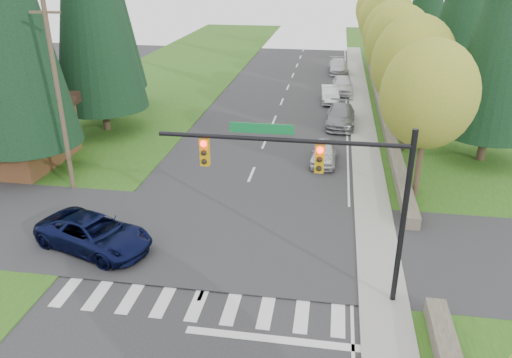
% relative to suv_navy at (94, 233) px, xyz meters
% --- Properties ---
extents(grass_east, '(14.00, 110.00, 0.06)m').
position_rel_suv_navy_xyz_m(grass_east, '(18.47, 13.69, -0.72)').
color(grass_east, '#274F15').
rests_on(grass_east, ground).
extents(grass_west, '(14.00, 110.00, 0.06)m').
position_rel_suv_navy_xyz_m(grass_west, '(-7.53, 13.69, -0.72)').
color(grass_west, '#274F15').
rests_on(grass_west, ground).
extents(cross_street, '(120.00, 8.00, 0.10)m').
position_rel_suv_navy_xyz_m(cross_street, '(5.47, 1.69, -0.75)').
color(cross_street, '#28282B').
rests_on(cross_street, ground).
extents(sidewalk_east, '(1.80, 80.00, 0.13)m').
position_rel_suv_navy_xyz_m(sidewalk_east, '(12.37, 15.69, -0.68)').
color(sidewalk_east, gray).
rests_on(sidewalk_east, ground).
extents(curb_east, '(0.20, 80.00, 0.13)m').
position_rel_suv_navy_xyz_m(curb_east, '(11.52, 15.69, -0.68)').
color(curb_east, gray).
rests_on(curb_east, ground).
extents(stone_wall_north, '(0.70, 40.00, 0.70)m').
position_rel_suv_navy_xyz_m(stone_wall_north, '(14.07, 23.69, -0.40)').
color(stone_wall_north, '#4C4438').
rests_on(stone_wall_north, ground).
extents(traffic_signal, '(8.70, 0.37, 6.80)m').
position_rel_suv_navy_xyz_m(traffic_signal, '(9.84, -1.81, 4.24)').
color(traffic_signal, black).
rests_on(traffic_signal, ground).
extents(brown_building, '(8.40, 8.40, 5.40)m').
position_rel_suv_navy_xyz_m(brown_building, '(-9.53, 8.69, 2.39)').
color(brown_building, '#4C2D19').
rests_on(brown_building, ground).
extents(utility_pole, '(1.60, 0.24, 10.00)m').
position_rel_suv_navy_xyz_m(utility_pole, '(-4.03, 5.69, 4.40)').
color(utility_pole, '#473828').
rests_on(utility_pole, ground).
extents(decid_tree_0, '(4.80, 4.80, 8.37)m').
position_rel_suv_navy_xyz_m(decid_tree_0, '(14.67, 7.69, 4.85)').
color(decid_tree_0, '#38281C').
rests_on(decid_tree_0, ground).
extents(decid_tree_1, '(5.20, 5.20, 8.80)m').
position_rel_suv_navy_xyz_m(decid_tree_1, '(14.77, 14.69, 5.05)').
color(decid_tree_1, '#38281C').
rests_on(decid_tree_1, ground).
extents(decid_tree_2, '(5.00, 5.00, 8.82)m').
position_rel_suv_navy_xyz_m(decid_tree_2, '(14.57, 21.69, 5.18)').
color(decid_tree_2, '#38281C').
rests_on(decid_tree_2, ground).
extents(decid_tree_3, '(5.00, 5.00, 8.55)m').
position_rel_suv_navy_xyz_m(decid_tree_3, '(14.67, 28.69, 4.92)').
color(decid_tree_3, '#38281C').
rests_on(decid_tree_3, ground).
extents(decid_tree_4, '(5.40, 5.40, 9.18)m').
position_rel_suv_navy_xyz_m(decid_tree_4, '(14.77, 35.69, 5.32)').
color(decid_tree_4, '#38281C').
rests_on(decid_tree_4, ground).
extents(decid_tree_5, '(4.80, 4.80, 8.30)m').
position_rel_suv_navy_xyz_m(decid_tree_5, '(14.57, 42.69, 4.79)').
color(decid_tree_5, '#38281C').
rests_on(decid_tree_5, ground).
extents(decid_tree_6, '(5.20, 5.20, 8.86)m').
position_rel_suv_navy_xyz_m(decid_tree_6, '(14.67, 49.69, 5.12)').
color(decid_tree_6, '#38281C').
rests_on(decid_tree_6, ground).
extents(suv_navy, '(5.88, 4.08, 1.49)m').
position_rel_suv_navy_xyz_m(suv_navy, '(0.00, 0.00, 0.00)').
color(suv_navy, black).
rests_on(suv_navy, ground).
extents(parked_car_a, '(1.81, 3.98, 1.32)m').
position_rel_suv_navy_xyz_m(parked_car_a, '(9.67, 11.77, -0.08)').
color(parked_car_a, silver).
rests_on(parked_car_a, ground).
extents(parked_car_b, '(2.24, 5.22, 1.50)m').
position_rel_suv_navy_xyz_m(parked_car_b, '(10.64, 19.57, 0.00)').
color(parked_car_b, gray).
rests_on(parked_car_b, ground).
extents(parked_car_c, '(1.81, 4.32, 1.39)m').
position_rel_suv_navy_xyz_m(parked_car_c, '(9.67, 26.32, -0.05)').
color(parked_car_c, silver).
rests_on(parked_car_c, ground).
extents(parked_car_d, '(1.99, 4.73, 1.60)m').
position_rel_suv_navy_xyz_m(parked_car_d, '(10.77, 29.69, 0.05)').
color(parked_car_d, silver).
rests_on(parked_car_d, ground).
extents(parked_car_e, '(2.35, 5.17, 1.47)m').
position_rel_suv_navy_xyz_m(parked_car_e, '(10.33, 38.74, -0.01)').
color(parked_car_e, '#B8B8BD').
rests_on(parked_car_e, ground).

